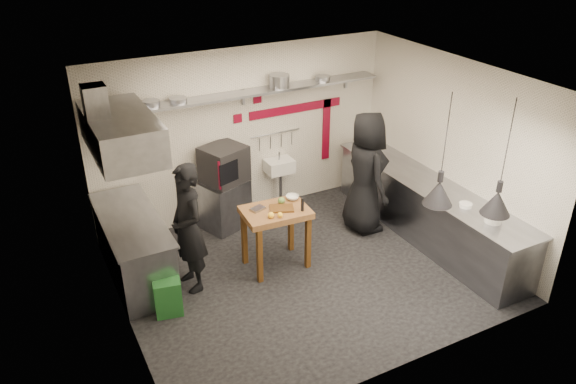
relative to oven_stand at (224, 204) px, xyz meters
name	(u,v)px	position (x,y,z in m)	size (l,w,h in m)	color
floor	(306,272)	(0.53, -1.77, -0.40)	(5.00, 5.00, 0.00)	black
ceiling	(309,81)	(0.53, -1.77, 2.40)	(5.00, 5.00, 0.00)	beige
wall_back	(244,134)	(0.53, 0.33, 1.00)	(5.00, 0.04, 2.80)	silver
wall_front	(408,266)	(0.53, -3.87, 1.00)	(5.00, 0.04, 2.80)	silver
wall_left	(116,231)	(-1.97, -1.77, 1.00)	(0.04, 4.20, 2.80)	silver
wall_right	(452,151)	(3.03, -1.77, 1.00)	(0.04, 4.20, 2.80)	silver
red_band_horiz	(296,108)	(1.48, 0.31, 1.28)	(1.70, 0.02, 0.14)	maroon
red_band_vert	(326,130)	(2.08, 0.31, 0.80)	(0.14, 0.02, 1.10)	maroon
red_tile_a	(257,99)	(0.78, 0.31, 1.55)	(0.14, 0.02, 0.14)	maroon
red_tile_b	(238,118)	(0.43, 0.31, 1.28)	(0.14, 0.02, 0.14)	maroon
back_shelf	(247,93)	(0.53, 0.15, 1.72)	(4.60, 0.34, 0.04)	gray
shelf_bracket_left	(120,116)	(-1.37, 0.30, 1.62)	(0.04, 0.06, 0.24)	gray
shelf_bracket_mid	(243,97)	(0.53, 0.30, 1.62)	(0.04, 0.06, 0.24)	gray
shelf_bracket_right	(346,81)	(2.43, 0.30, 1.62)	(0.04, 0.06, 0.24)	gray
pan_far_left	(151,103)	(-0.94, 0.15, 1.79)	(0.25, 0.25, 0.09)	gray
pan_mid_left	(178,100)	(-0.55, 0.15, 1.78)	(0.26, 0.26, 0.07)	gray
stock_pot	(279,81)	(1.10, 0.15, 1.84)	(0.32, 0.32, 0.20)	gray
pan_right	(323,78)	(1.89, 0.15, 1.78)	(0.25, 0.25, 0.08)	gray
oven_stand	(224,204)	(0.00, 0.00, 0.00)	(0.68, 0.61, 0.80)	gray
combi_oven	(224,164)	(0.04, 0.00, 0.69)	(0.62, 0.58, 0.58)	black
oven_door	(231,171)	(0.04, -0.27, 0.69)	(0.48, 0.03, 0.46)	maroon
oven_glass	(229,172)	(0.00, -0.31, 0.69)	(0.37, 0.02, 0.34)	black
hand_sink	(279,166)	(1.08, 0.15, 0.38)	(0.46, 0.34, 0.22)	silver
sink_tap	(279,156)	(1.08, 0.15, 0.56)	(0.03, 0.03, 0.14)	gray
sink_drain	(281,190)	(1.08, 0.11, -0.06)	(0.06, 0.06, 0.66)	gray
utensil_rail	(275,133)	(1.08, 0.29, 0.92)	(0.02, 0.02, 0.90)	gray
counter_right	(427,211)	(2.68, -1.77, 0.05)	(0.70, 3.80, 0.90)	gray
counter_right_top	(430,184)	(2.68, -1.77, 0.52)	(0.76, 3.90, 0.03)	gray
plate_stack	(494,217)	(2.65, -3.06, 0.61)	(0.23, 0.23, 0.15)	silver
small_bowl_right	(466,205)	(2.63, -2.57, 0.56)	(0.18, 0.18, 0.05)	silver
counter_left	(134,248)	(-1.62, -0.72, 0.05)	(0.70, 1.90, 0.90)	gray
counter_left_top	(130,219)	(-1.62, -0.72, 0.52)	(0.76, 2.00, 0.03)	gray
extractor_hood	(121,133)	(-1.57, -0.72, 1.75)	(0.78, 1.60, 0.50)	gray
hood_duct	(96,105)	(-1.82, -0.72, 2.15)	(0.28, 0.28, 0.50)	gray
green_bin	(168,295)	(-1.46, -1.70, -0.15)	(0.34, 0.34, 0.50)	#19511F
prep_table	(276,238)	(0.24, -1.40, 0.06)	(0.92, 0.64, 0.92)	brown
cutting_board	(282,208)	(0.32, -1.43, 0.53)	(0.33, 0.23, 0.03)	#513011
pepper_mill	(302,204)	(0.56, -1.60, 0.62)	(0.04, 0.04, 0.20)	black
lemon_a	(271,215)	(0.08, -1.58, 0.56)	(0.09, 0.09, 0.09)	yellow
lemon_b	(280,215)	(0.20, -1.62, 0.56)	(0.07, 0.07, 0.07)	yellow
veg_ball	(281,201)	(0.39, -1.29, 0.57)	(0.10, 0.10, 0.10)	#567B36
steel_tray	(258,209)	(0.02, -1.29, 0.54)	(0.20, 0.13, 0.03)	gray
bowl	(292,197)	(0.59, -1.24, 0.55)	(0.19, 0.19, 0.06)	silver
heat_lamp_near	(444,151)	(1.77, -2.90, 1.67)	(0.38, 0.38, 1.45)	black
heat_lamp_far	(505,159)	(2.25, -3.39, 1.66)	(0.36, 0.36, 1.48)	black
chef_left	(188,228)	(-1.00, -1.31, 0.51)	(0.66, 0.44, 1.82)	black
chef_right	(366,173)	(1.96, -1.10, 0.58)	(0.96, 0.62, 1.96)	black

